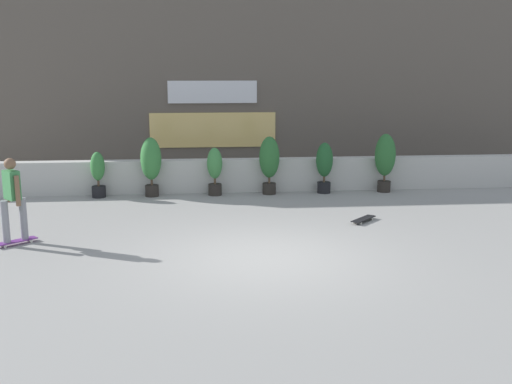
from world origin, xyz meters
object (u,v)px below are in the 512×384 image
(potted_plant_2, at_px, (215,169))
(potted_plant_4, at_px, (324,164))
(potted_plant_0, at_px, (98,173))
(potted_plant_3, at_px, (269,161))
(skater_foreground, at_px, (13,197))
(potted_plant_1, at_px, (151,162))
(potted_plant_5, at_px, (385,158))
(skateboard_near_camera, at_px, (363,219))

(potted_plant_2, distance_m, potted_plant_4, 2.97)
(potted_plant_0, relative_size, potted_plant_4, 0.88)
(potted_plant_4, bearing_deg, potted_plant_3, 180.00)
(skater_foreground, bearing_deg, potted_plant_4, 31.66)
(potted_plant_1, bearing_deg, potted_plant_4, 0.00)
(potted_plant_5, distance_m, skateboard_near_camera, 3.61)
(potted_plant_2, xyz_separation_m, skater_foreground, (-3.98, -4.29, 0.24))
(potted_plant_0, distance_m, potted_plant_2, 3.06)
(potted_plant_3, xyz_separation_m, skater_foreground, (-5.45, -4.29, 0.03))
(potted_plant_3, height_order, potted_plant_5, potted_plant_5)
(potted_plant_2, distance_m, potted_plant_3, 1.48)
(skater_foreground, xyz_separation_m, skateboard_near_camera, (7.19, 1.09, -0.88))
(potted_plant_5, relative_size, skater_foreground, 0.94)
(potted_plant_0, bearing_deg, potted_plant_3, -0.00)
(potted_plant_0, xyz_separation_m, potted_plant_3, (4.53, -0.00, 0.27))
(potted_plant_0, height_order, skateboard_near_camera, potted_plant_0)
(potted_plant_0, distance_m, potted_plant_4, 6.03)
(potted_plant_2, xyz_separation_m, skateboard_near_camera, (3.21, -3.20, -0.64))
(potted_plant_3, relative_size, potted_plant_4, 1.13)
(potted_plant_1, height_order, skateboard_near_camera, potted_plant_1)
(potted_plant_2, distance_m, potted_plant_5, 4.65)
(potted_plant_2, xyz_separation_m, potted_plant_3, (1.47, -0.00, 0.21))
(potted_plant_1, relative_size, skater_foreground, 0.93)
(potted_plant_1, height_order, potted_plant_4, potted_plant_1)
(potted_plant_4, height_order, skateboard_near_camera, potted_plant_4)
(potted_plant_3, bearing_deg, potted_plant_1, -180.00)
(potted_plant_1, distance_m, skateboard_near_camera, 5.90)
(potted_plant_2, distance_m, skateboard_near_camera, 4.57)
(potted_plant_4, bearing_deg, potted_plant_2, 180.00)
(potted_plant_2, bearing_deg, skateboard_near_camera, -44.90)
(potted_plant_1, xyz_separation_m, potted_plant_5, (6.32, 0.00, 0.02))
(skater_foreground, height_order, skateboard_near_camera, skater_foreground)
(potted_plant_1, relative_size, skateboard_near_camera, 2.19)
(potted_plant_0, distance_m, skateboard_near_camera, 7.06)
(potted_plant_0, bearing_deg, skater_foreground, -102.13)
(potted_plant_5, bearing_deg, potted_plant_1, -180.00)
(potted_plant_3, distance_m, skater_foreground, 6.93)
(potted_plant_4, bearing_deg, potted_plant_5, 0.00)
(potted_plant_3, bearing_deg, potted_plant_4, 0.00)
(potted_plant_1, bearing_deg, skateboard_near_camera, -33.22)
(potted_plant_5, bearing_deg, potted_plant_3, 180.00)
(potted_plant_5, bearing_deg, potted_plant_0, 180.00)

